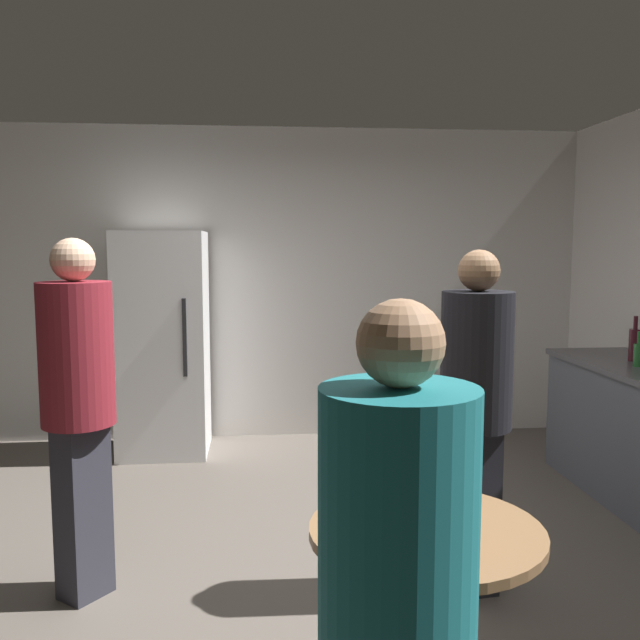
# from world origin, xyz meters

# --- Properties ---
(ground_plane) EXTENTS (5.20, 5.20, 0.10)m
(ground_plane) POSITION_xyz_m (0.00, 0.00, -0.05)
(ground_plane) COLOR #5B544C
(wall_back) EXTENTS (5.32, 0.06, 2.70)m
(wall_back) POSITION_xyz_m (0.00, 2.63, 1.35)
(wall_back) COLOR silver
(wall_back) RESTS_ON ground_plane
(refrigerator) EXTENTS (0.70, 0.68, 1.80)m
(refrigerator) POSITION_xyz_m (-1.01, 2.20, 0.90)
(refrigerator) COLOR white
(refrigerator) RESTS_ON ground_plane
(wine_bottle_on_counter) EXTENTS (0.08, 0.08, 0.31)m
(wine_bottle_on_counter) POSITION_xyz_m (2.32, 1.05, 1.02)
(wine_bottle_on_counter) COLOR #3F141E
(wine_bottle_on_counter) RESTS_ON kitchen_counter
(beer_bottle_on_counter) EXTENTS (0.06, 0.06, 0.23)m
(beer_bottle_on_counter) POSITION_xyz_m (2.23, 0.84, 0.98)
(beer_bottle_on_counter) COLOR #26662D
(beer_bottle_on_counter) RESTS_ON kitchen_counter
(foreground_table) EXTENTS (0.80, 0.80, 0.73)m
(foreground_table) POSITION_xyz_m (0.32, -1.12, 0.63)
(foreground_table) COLOR olive
(foreground_table) RESTS_ON ground_plane
(beer_bottle_amber) EXTENTS (0.06, 0.06, 0.23)m
(beer_bottle_amber) POSITION_xyz_m (0.19, -1.03, 0.82)
(beer_bottle_amber) COLOR #8C5919
(beer_bottle_amber) RESTS_ON foreground_table
(beer_bottle_brown) EXTENTS (0.06, 0.06, 0.23)m
(beer_bottle_brown) POSITION_xyz_m (0.30, -1.08, 0.82)
(beer_bottle_brown) COLOR #593314
(beer_bottle_brown) RESTS_ON foreground_table
(beer_bottle_green) EXTENTS (0.06, 0.06, 0.23)m
(beer_bottle_green) POSITION_xyz_m (0.13, -0.92, 0.82)
(beer_bottle_green) COLOR #26662D
(beer_bottle_green) RESTS_ON foreground_table
(plastic_cup_red) EXTENTS (0.08, 0.08, 0.11)m
(plastic_cup_red) POSITION_xyz_m (0.33, -1.28, 0.79)
(plastic_cup_red) COLOR red
(plastic_cup_red) RESTS_ON foreground_table
(person_in_maroon_shirt) EXTENTS (0.48, 0.48, 1.72)m
(person_in_maroon_shirt) POSITION_xyz_m (-1.09, -0.09, 1.01)
(person_in_maroon_shirt) COLOR #2D2D38
(person_in_maroon_shirt) RESTS_ON ground_plane
(person_in_black_shirt) EXTENTS (0.38, 0.38, 1.67)m
(person_in_black_shirt) POSITION_xyz_m (0.79, -0.22, 0.98)
(person_in_black_shirt) COLOR #2D2D38
(person_in_black_shirt) RESTS_ON ground_plane
(person_in_teal_shirt) EXTENTS (0.44, 0.44, 1.58)m
(person_in_teal_shirt) POSITION_xyz_m (0.05, -1.92, 0.92)
(person_in_teal_shirt) COLOR #2D2D38
(person_in_teal_shirt) RESTS_ON ground_plane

